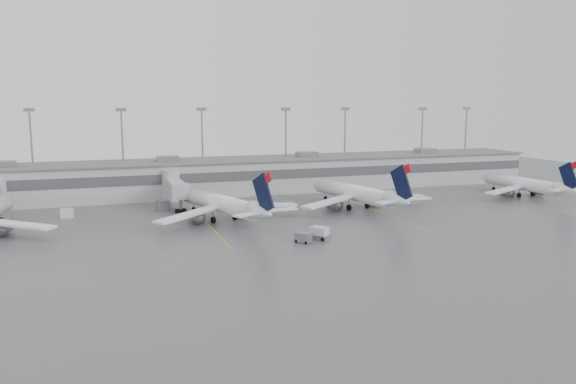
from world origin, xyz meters
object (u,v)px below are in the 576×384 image
object	(u,v)px
jet_mid_left	(222,203)
baggage_tug	(319,235)
jet_far_right	(525,184)
jet_mid_right	(357,193)

from	to	relation	value
jet_mid_left	baggage_tug	distance (m)	22.47
jet_far_right	baggage_tug	bearing A→B (deg)	-161.23
jet_mid_left	jet_far_right	xyz separation A→B (m)	(73.08, 4.04, -0.31)
baggage_tug	jet_mid_left	bearing A→B (deg)	82.96
jet_mid_right	jet_far_right	world-z (taller)	jet_mid_right
jet_far_right	jet_mid_right	bearing A→B (deg)	179.82
jet_far_right	baggage_tug	xyz separation A→B (m)	(-61.50, -23.13, -2.22)
jet_mid_left	baggage_tug	bearing A→B (deg)	-76.62
jet_mid_left	jet_far_right	distance (m)	73.19
jet_mid_right	baggage_tug	world-z (taller)	jet_mid_right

